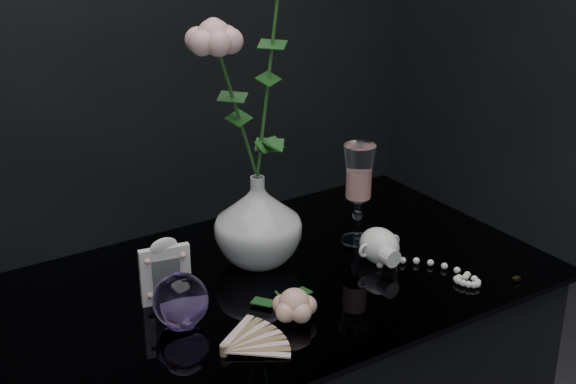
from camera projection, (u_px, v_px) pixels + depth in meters
vase at (258, 220)px, 1.47m from camera, size 0.20×0.20×0.17m
wine_glass at (358, 195)px, 1.54m from camera, size 0.08×0.08×0.20m
picture_frame at (165, 270)px, 1.34m from camera, size 0.10×0.08×0.12m
paperweight at (181, 300)px, 1.28m from camera, size 0.10×0.10×0.09m
paper_fan at (224, 349)px, 1.21m from camera, size 0.23×0.20×0.02m
loose_rose at (294, 305)px, 1.30m from camera, size 0.17×0.19×0.06m
pearl_jar at (379, 244)px, 1.49m from camera, size 0.23×0.24×0.07m
roses at (256, 62)px, 1.35m from camera, size 0.23×0.12×0.48m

